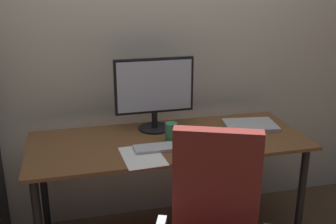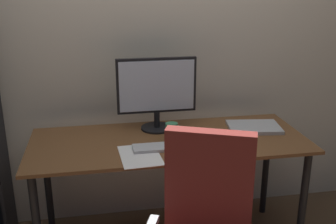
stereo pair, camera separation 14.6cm
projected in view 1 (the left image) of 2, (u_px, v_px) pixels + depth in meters
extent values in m
cube|color=beige|center=(150.00, 33.00, 2.64)|extent=(6.40, 0.10, 2.60)
cube|color=brown|center=(169.00, 141.00, 2.37)|extent=(1.62, 0.65, 0.02)
cylinder|color=black|center=(300.00, 202.00, 2.42)|extent=(0.04, 0.04, 0.72)
cylinder|color=black|center=(44.00, 190.00, 2.55)|extent=(0.04, 0.04, 0.72)
cylinder|color=black|center=(260.00, 164.00, 2.90)|extent=(0.04, 0.04, 0.72)
cylinder|color=black|center=(155.00, 128.00, 2.52)|extent=(0.20, 0.20, 0.01)
cylinder|color=black|center=(155.00, 120.00, 2.51)|extent=(0.04, 0.04, 0.10)
cube|color=black|center=(154.00, 86.00, 2.44)|extent=(0.49, 0.03, 0.34)
cube|color=silver|center=(155.00, 86.00, 2.42)|extent=(0.46, 0.01, 0.31)
cube|color=#B7BABC|center=(160.00, 148.00, 2.23)|extent=(0.29, 0.11, 0.02)
cube|color=black|center=(195.00, 144.00, 2.25)|extent=(0.06, 0.10, 0.03)
cylinder|color=#387F51|center=(171.00, 132.00, 2.33)|extent=(0.07, 0.07, 0.11)
cube|color=#387F51|center=(179.00, 130.00, 2.34)|extent=(0.02, 0.01, 0.06)
cube|color=#B7BABC|center=(250.00, 125.00, 2.56)|extent=(0.35, 0.27, 0.02)
cube|color=white|center=(142.00, 156.00, 2.14)|extent=(0.23, 0.31, 0.00)
cube|color=maroon|center=(216.00, 183.00, 1.84)|extent=(0.40, 0.22, 0.52)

